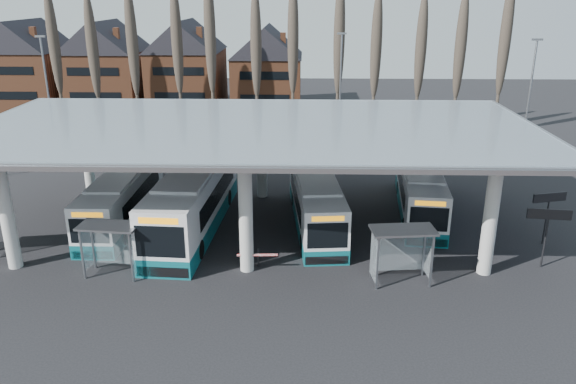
{
  "coord_description": "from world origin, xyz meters",
  "views": [
    {
      "loc": [
        2.8,
        -23.13,
        13.41
      ],
      "look_at": [
        1.97,
        7.0,
        2.63
      ],
      "focal_mm": 35.0,
      "sensor_mm": 36.0,
      "label": 1
    }
  ],
  "objects_px": {
    "shelter_2": "(401,243)",
    "bus_0": "(122,199)",
    "bus_1": "(194,200)",
    "bus_2": "(316,201)",
    "shelter_1": "(111,238)",
    "bus_3": "(420,190)"
  },
  "relations": [
    {
      "from": "bus_3",
      "to": "shelter_1",
      "type": "distance_m",
      "value": 19.19
    },
    {
      "from": "bus_2",
      "to": "bus_3",
      "type": "xyz_separation_m",
      "value": [
        6.7,
        2.32,
        -0.01
      ]
    },
    {
      "from": "bus_0",
      "to": "bus_2",
      "type": "xyz_separation_m",
      "value": [
        11.86,
        -0.22,
        0.03
      ]
    },
    {
      "from": "bus_3",
      "to": "shelter_2",
      "type": "bearing_deg",
      "value": -100.19
    },
    {
      "from": "shelter_2",
      "to": "bus_2",
      "type": "bearing_deg",
      "value": 113.33
    },
    {
      "from": "bus_1",
      "to": "shelter_2",
      "type": "relative_size",
      "value": 4.18
    },
    {
      "from": "bus_0",
      "to": "bus_3",
      "type": "distance_m",
      "value": 18.68
    },
    {
      "from": "shelter_1",
      "to": "bus_0",
      "type": "bearing_deg",
      "value": 109.25
    },
    {
      "from": "shelter_1",
      "to": "shelter_2",
      "type": "xyz_separation_m",
      "value": [
        14.2,
        -0.38,
        0.08
      ]
    },
    {
      "from": "shelter_2",
      "to": "bus_0",
      "type": "bearing_deg",
      "value": 149.23
    },
    {
      "from": "bus_2",
      "to": "shelter_1",
      "type": "relative_size",
      "value": 3.72
    },
    {
      "from": "bus_1",
      "to": "bus_3",
      "type": "distance_m",
      "value": 14.27
    },
    {
      "from": "bus_0",
      "to": "bus_1",
      "type": "bearing_deg",
      "value": -10.42
    },
    {
      "from": "bus_1",
      "to": "bus_3",
      "type": "height_order",
      "value": "bus_1"
    },
    {
      "from": "bus_1",
      "to": "bus_2",
      "type": "xyz_separation_m",
      "value": [
        7.26,
        0.63,
        -0.26
      ]
    },
    {
      "from": "bus_2",
      "to": "shelter_2",
      "type": "xyz_separation_m",
      "value": [
        3.98,
        -7.09,
        0.59
      ]
    },
    {
      "from": "bus_1",
      "to": "bus_2",
      "type": "bearing_deg",
      "value": 8.43
    },
    {
      "from": "shelter_1",
      "to": "shelter_2",
      "type": "height_order",
      "value": "shelter_2"
    },
    {
      "from": "bus_0",
      "to": "bus_3",
      "type": "bearing_deg",
      "value": 6.5
    },
    {
      "from": "bus_1",
      "to": "shelter_2",
      "type": "xyz_separation_m",
      "value": [
        11.24,
        -6.46,
        0.33
      ]
    },
    {
      "from": "bus_3",
      "to": "shelter_1",
      "type": "bearing_deg",
      "value": -145.98
    },
    {
      "from": "bus_1",
      "to": "shelter_1",
      "type": "distance_m",
      "value": 6.77
    }
  ]
}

